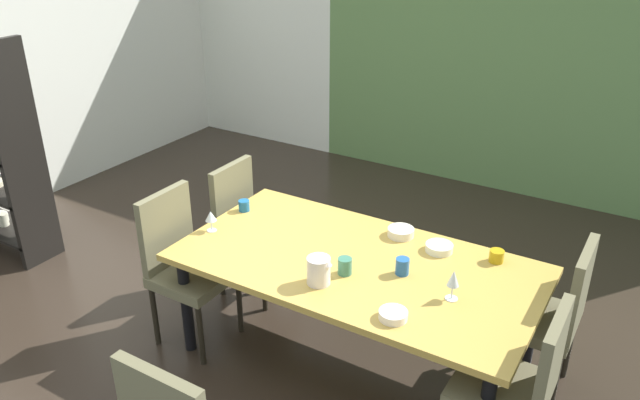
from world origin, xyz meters
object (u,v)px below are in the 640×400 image
(chair_right_far, at_px, (551,311))
(serving_bowl_near_window, at_px, (393,315))
(dining_table, at_px, (356,270))
(chair_left_far, at_px, (247,222))
(cup_front, at_px, (244,206))
(chair_right_near, at_px, (519,383))
(serving_bowl_rear, at_px, (439,248))
(serving_bowl_left, at_px, (401,232))
(wine_glass_south, at_px, (211,217))
(chair_left_near, at_px, (183,261))
(wine_glass_west, at_px, (453,279))
(cup_east, at_px, (402,266))
(cup_north, at_px, (497,256))
(pitcher_center, at_px, (319,270))
(cup_near_shelf, at_px, (345,266))

(chair_right_far, relative_size, serving_bowl_near_window, 6.68)
(dining_table, distance_m, chair_left_far, 1.10)
(cup_front, bearing_deg, chair_right_near, -14.41)
(dining_table, bearing_deg, chair_right_far, 17.40)
(serving_bowl_rear, distance_m, serving_bowl_left, 0.28)
(wine_glass_south, xyz_separation_m, serving_bowl_rear, (1.32, 0.50, -0.08))
(serving_bowl_rear, xyz_separation_m, serving_bowl_left, (-0.27, 0.05, 0.00))
(chair_left_near, height_order, wine_glass_south, chair_left_near)
(chair_right_near, height_order, serving_bowl_left, chair_right_near)
(dining_table, distance_m, serving_bowl_rear, 0.52)
(chair_left_far, distance_m, wine_glass_west, 1.72)
(dining_table, xyz_separation_m, cup_east, (0.28, 0.01, 0.11))
(serving_bowl_near_window, bearing_deg, chair_left_far, 153.75)
(cup_north, distance_m, pitcher_center, 1.05)
(chair_left_far, distance_m, cup_front, 0.27)
(dining_table, relative_size, serving_bowl_left, 12.76)
(chair_right_far, bearing_deg, serving_bowl_near_window, 138.84)
(chair_right_near, height_order, chair_left_near, chair_left_near)
(cup_east, xyz_separation_m, cup_front, (-1.23, 0.17, -0.01))
(chair_left_far, xyz_separation_m, chair_left_near, (-0.00, -0.66, 0.02))
(wine_glass_south, bearing_deg, chair_right_far, 13.36)
(serving_bowl_near_window, relative_size, cup_near_shelf, 1.50)
(chair_right_far, relative_size, cup_north, 11.62)
(chair_left_far, relative_size, serving_bowl_rear, 5.84)
(chair_left_far, xyz_separation_m, wine_glass_west, (1.65, -0.41, 0.29))
(chair_left_near, bearing_deg, cup_front, 169.20)
(chair_right_near, xyz_separation_m, wine_glass_south, (-2.00, 0.18, 0.27))
(serving_bowl_rear, relative_size, serving_bowl_near_window, 1.12)
(chair_left_far, height_order, wine_glass_south, chair_left_far)
(wine_glass_west, distance_m, cup_east, 0.34)
(cup_near_shelf, bearing_deg, chair_right_near, -9.52)
(wine_glass_west, distance_m, cup_north, 0.50)
(serving_bowl_rear, height_order, cup_front, cup_front)
(serving_bowl_rear, bearing_deg, wine_glass_south, -159.25)
(serving_bowl_near_window, bearing_deg, chair_right_near, 5.85)
(wine_glass_south, bearing_deg, chair_left_far, 100.87)
(chair_left_near, distance_m, serving_bowl_left, 1.37)
(cup_north, distance_m, cup_front, 1.66)
(chair_right_near, distance_m, wine_glass_west, 0.58)
(serving_bowl_near_window, relative_size, cup_north, 1.74)
(cup_near_shelf, relative_size, pitcher_center, 0.61)
(cup_east, xyz_separation_m, cup_north, (0.41, 0.40, -0.01))
(cup_near_shelf, bearing_deg, serving_bowl_left, 81.29)
(wine_glass_south, distance_m, cup_front, 0.34)
(chair_right_far, xyz_separation_m, cup_east, (-0.76, -0.32, 0.21))
(chair_left_near, bearing_deg, dining_table, 107.36)
(serving_bowl_near_window, height_order, serving_bowl_left, serving_bowl_left)
(chair_left_far, relative_size, serving_bowl_left, 5.82)
(serving_bowl_near_window, bearing_deg, cup_near_shelf, 149.71)
(chair_right_near, relative_size, chair_left_near, 0.96)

